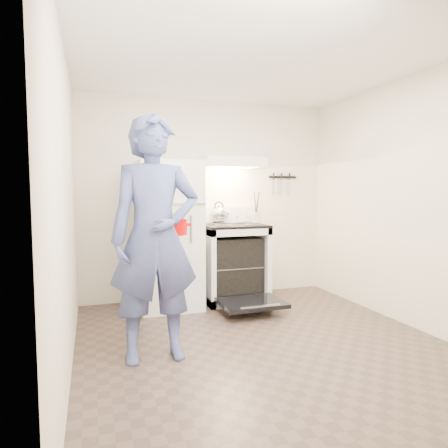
% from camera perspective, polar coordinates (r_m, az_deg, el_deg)
% --- Properties ---
extents(floor, '(3.60, 3.60, 0.00)m').
position_cam_1_polar(floor, '(3.70, 5.89, -16.86)').
color(floor, '#493A31').
rests_on(floor, ground).
extents(back_wall, '(3.20, 0.02, 2.50)m').
position_cam_1_polar(back_wall, '(5.13, -2.30, 3.49)').
color(back_wall, beige).
rests_on(back_wall, ground).
extents(refrigerator, '(0.70, 0.70, 1.70)m').
position_cam_1_polar(refrigerator, '(4.69, -7.91, -1.57)').
color(refrigerator, silver).
rests_on(refrigerator, floor).
extents(stove_body, '(0.76, 0.65, 0.92)m').
position_cam_1_polar(stove_body, '(4.98, 1.34, -5.69)').
color(stove_body, silver).
rests_on(stove_body, floor).
extents(cooktop, '(0.76, 0.65, 0.03)m').
position_cam_1_polar(cooktop, '(4.91, 1.35, -0.24)').
color(cooktop, black).
rests_on(cooktop, stove_body).
extents(backsplash, '(0.76, 0.07, 0.20)m').
position_cam_1_polar(backsplash, '(5.17, 0.28, 1.29)').
color(backsplash, silver).
rests_on(backsplash, cooktop).
extents(oven_door, '(0.70, 0.54, 0.04)m').
position_cam_1_polar(oven_door, '(4.51, 3.93, -11.17)').
color(oven_door, black).
rests_on(oven_door, floor).
extents(oven_rack, '(0.60, 0.52, 0.01)m').
position_cam_1_polar(oven_rack, '(4.98, 1.34, -5.92)').
color(oven_rack, slate).
rests_on(oven_rack, stove_body).
extents(range_hood, '(0.76, 0.50, 0.12)m').
position_cam_1_polar(range_hood, '(4.98, 1.07, 8.76)').
color(range_hood, silver).
rests_on(range_hood, back_wall).
extents(knife_strip, '(0.40, 0.02, 0.03)m').
position_cam_1_polar(knife_strip, '(5.51, 8.36, 6.65)').
color(knife_strip, black).
rests_on(knife_strip, back_wall).
extents(pizza_stone, '(0.29, 0.29, 0.02)m').
position_cam_1_polar(pizza_stone, '(4.87, 0.81, -6.00)').
color(pizza_stone, brown).
rests_on(pizza_stone, oven_rack).
extents(tea_kettle, '(0.23, 0.19, 0.28)m').
position_cam_1_polar(tea_kettle, '(5.07, -0.73, 1.66)').
color(tea_kettle, '#B9B9BE').
rests_on(tea_kettle, cooktop).
extents(utensil_jar, '(0.11, 0.11, 0.13)m').
position_cam_1_polar(utensil_jar, '(4.85, 4.69, 0.99)').
color(utensil_jar, silver).
rests_on(utensil_jar, cooktop).
extents(person, '(0.73, 0.49, 1.97)m').
position_cam_1_polar(person, '(3.23, -9.82, -2.04)').
color(person, navy).
rests_on(person, floor).
extents(dutch_oven, '(0.37, 0.30, 0.24)m').
position_cam_1_polar(dutch_oven, '(3.64, -7.60, -0.44)').
color(dutch_oven, '#C60001').
rests_on(dutch_oven, person).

